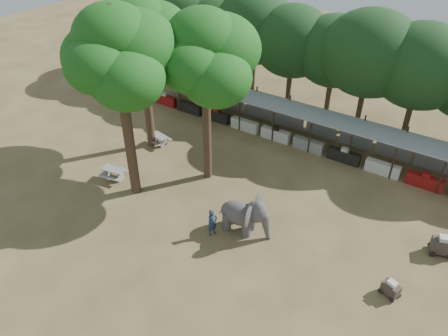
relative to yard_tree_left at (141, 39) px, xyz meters
The scene contains 12 objects.
ground 14.23m from the yard_tree_left, 38.20° to the right, with size 100.00×100.00×0.00m, color brown.
vendor_stalls 13.30m from the yard_tree_left, 36.06° to the left, with size 28.00×2.99×2.80m.
yard_tree_left is the anchor object (origin of this frame).
yard_tree_center 5.92m from the yard_tree_left, 59.04° to the right, with size 7.10×6.90×12.04m.
yard_tree_back 6.09m from the yard_tree_left, ahead, with size 7.10×6.90×11.36m.
backdrop_trees 15.17m from the yard_tree_left, 52.28° to the left, with size 46.46×5.95×8.33m.
elephant 13.90m from the yard_tree_left, 22.11° to the right, with size 3.26×2.46×2.45m.
handler 13.49m from the yard_tree_left, 30.87° to the right, with size 0.63×0.42×1.76m, color #26384C.
picnic_table_near 9.21m from the yard_tree_left, 79.32° to the right, with size 1.82×1.70×0.79m.
picnic_table_far 7.73m from the yard_tree_left, 19.92° to the left, with size 1.76×1.64×0.76m.
cart_front 21.59m from the yard_tree_left, 12.98° to the right, with size 1.11×0.92×0.93m.
cart_back 22.48m from the yard_tree_left, ahead, with size 1.45×1.17×1.23m.
Camera 1 is at (11.51, -13.94, 17.76)m, focal length 35.00 mm.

